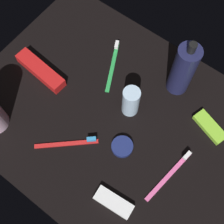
% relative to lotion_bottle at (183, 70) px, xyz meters
% --- Properties ---
extents(ground_plane, '(0.84, 0.64, 0.01)m').
position_rel_lotion_bottle_xyz_m(ground_plane, '(-0.10, -0.20, -0.10)').
color(ground_plane, black).
extents(lotion_bottle, '(0.06, 0.06, 0.21)m').
position_rel_lotion_bottle_xyz_m(lotion_bottle, '(0.00, 0.00, 0.00)').
color(lotion_bottle, '#1C1E43').
rests_on(lotion_bottle, ground_plane).
extents(deodorant_stick, '(0.05, 0.05, 0.11)m').
position_rel_lotion_bottle_xyz_m(deodorant_stick, '(-0.07, -0.15, -0.04)').
color(deodorant_stick, silver).
rests_on(deodorant_stick, ground_plane).
extents(toothbrush_red, '(0.14, 0.13, 0.02)m').
position_rel_lotion_bottle_xyz_m(toothbrush_red, '(-0.14, -0.34, -0.09)').
color(toothbrush_red, red).
rests_on(toothbrush_red, ground_plane).
extents(toothbrush_pink, '(0.04, 0.18, 0.02)m').
position_rel_lotion_bottle_xyz_m(toothbrush_pink, '(0.13, -0.24, -0.09)').
color(toothbrush_pink, '#E55999').
rests_on(toothbrush_pink, ground_plane).
extents(toothbrush_green, '(0.09, 0.17, 0.02)m').
position_rel_lotion_bottle_xyz_m(toothbrush_green, '(-0.20, -0.06, -0.09)').
color(toothbrush_green, green).
rests_on(toothbrush_green, ground_plane).
extents(toothpaste_box_red, '(0.18, 0.06, 0.03)m').
position_rel_lotion_bottle_xyz_m(toothpaste_box_red, '(-0.36, -0.22, -0.08)').
color(toothpaste_box_red, red).
rests_on(toothpaste_box_red, ground_plane).
extents(snack_bar_lime, '(0.11, 0.07, 0.01)m').
position_rel_lotion_bottle_xyz_m(snack_bar_lime, '(0.15, -0.06, -0.09)').
color(snack_bar_lime, '#8CD133').
rests_on(snack_bar_lime, ground_plane).
extents(snack_bar_white, '(0.11, 0.05, 0.01)m').
position_rel_lotion_bottle_xyz_m(snack_bar_white, '(0.05, -0.39, -0.09)').
color(snack_bar_white, white).
rests_on(snack_bar_white, ground_plane).
extents(cream_tin_left, '(0.06, 0.06, 0.02)m').
position_rel_lotion_bottle_xyz_m(cream_tin_left, '(-0.02, -0.26, -0.09)').
color(cream_tin_left, navy).
rests_on(cream_tin_left, ground_plane).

